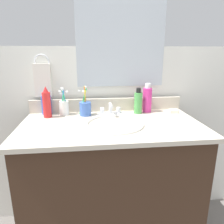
{
  "coord_description": "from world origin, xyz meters",
  "views": [
    {
      "loc": [
        -0.13,
        -1.15,
        1.26
      ],
      "look_at": [
        0.0,
        0.0,
        0.93
      ],
      "focal_mm": 33.8,
      "sensor_mm": 36.0,
      "label": 1
    }
  ],
  "objects_px": {
    "bottle_toner_green": "(138,102)",
    "soap_bar": "(173,111)",
    "hand_towel": "(43,80)",
    "cup_white_ceramic": "(64,107)",
    "bottle_spray_red": "(47,103)",
    "bottle_shampoo_blue": "(47,104)",
    "cup_blue_plastic": "(85,108)",
    "faucet": "(110,111)",
    "bottle_soap_pink": "(147,99)"
  },
  "relations": [
    {
      "from": "bottle_shampoo_blue",
      "to": "bottle_spray_red",
      "type": "height_order",
      "value": "bottle_spray_red"
    },
    {
      "from": "soap_bar",
      "to": "cup_blue_plastic",
      "type": "bearing_deg",
      "value": 178.81
    },
    {
      "from": "bottle_soap_pink",
      "to": "cup_white_ceramic",
      "type": "xyz_separation_m",
      "value": [
        -0.56,
        -0.01,
        -0.04
      ]
    },
    {
      "from": "hand_towel",
      "to": "bottle_spray_red",
      "type": "distance_m",
      "value": 0.18
    },
    {
      "from": "hand_towel",
      "to": "cup_white_ceramic",
      "type": "height_order",
      "value": "hand_towel"
    },
    {
      "from": "hand_towel",
      "to": "bottle_toner_green",
      "type": "xyz_separation_m",
      "value": [
        0.63,
        -0.1,
        -0.14
      ]
    },
    {
      "from": "bottle_soap_pink",
      "to": "cup_blue_plastic",
      "type": "xyz_separation_m",
      "value": [
        -0.42,
        -0.04,
        -0.04
      ]
    },
    {
      "from": "faucet",
      "to": "bottle_soap_pink",
      "type": "height_order",
      "value": "bottle_soap_pink"
    },
    {
      "from": "bottle_soap_pink",
      "to": "bottle_toner_green",
      "type": "relative_size",
      "value": 1.15
    },
    {
      "from": "bottle_shampoo_blue",
      "to": "faucet",
      "type": "bearing_deg",
      "value": -8.51
    },
    {
      "from": "bottle_spray_red",
      "to": "bottle_soap_pink",
      "type": "height_order",
      "value": "bottle_spray_red"
    },
    {
      "from": "faucet",
      "to": "bottle_spray_red",
      "type": "bearing_deg",
      "value": -179.07
    },
    {
      "from": "bottle_spray_red",
      "to": "bottle_toner_green",
      "type": "xyz_separation_m",
      "value": [
        0.59,
        0.03,
        -0.01
      ]
    },
    {
      "from": "bottle_toner_green",
      "to": "soap_bar",
      "type": "height_order",
      "value": "bottle_toner_green"
    },
    {
      "from": "bottle_shampoo_blue",
      "to": "cup_white_ceramic",
      "type": "xyz_separation_m",
      "value": [
        0.12,
        -0.02,
        -0.01
      ]
    },
    {
      "from": "bottle_toner_green",
      "to": "cup_blue_plastic",
      "type": "distance_m",
      "value": 0.36
    },
    {
      "from": "hand_towel",
      "to": "bottle_toner_green",
      "type": "height_order",
      "value": "hand_towel"
    },
    {
      "from": "bottle_spray_red",
      "to": "cup_blue_plastic",
      "type": "height_order",
      "value": "bottle_spray_red"
    },
    {
      "from": "bottle_soap_pink",
      "to": "soap_bar",
      "type": "height_order",
      "value": "bottle_soap_pink"
    },
    {
      "from": "cup_blue_plastic",
      "to": "bottle_shampoo_blue",
      "type": "bearing_deg",
      "value": 167.74
    },
    {
      "from": "bottle_toner_green",
      "to": "soap_bar",
      "type": "distance_m",
      "value": 0.25
    },
    {
      "from": "bottle_shampoo_blue",
      "to": "bottle_soap_pink",
      "type": "height_order",
      "value": "bottle_soap_pink"
    },
    {
      "from": "faucet",
      "to": "hand_towel",
      "type": "bearing_deg",
      "value": 164.83
    },
    {
      "from": "hand_towel",
      "to": "bottle_soap_pink",
      "type": "distance_m",
      "value": 0.72
    },
    {
      "from": "faucet",
      "to": "bottle_spray_red",
      "type": "height_order",
      "value": "bottle_spray_red"
    },
    {
      "from": "hand_towel",
      "to": "bottle_spray_red",
      "type": "height_order",
      "value": "hand_towel"
    },
    {
      "from": "soap_bar",
      "to": "bottle_soap_pink",
      "type": "bearing_deg",
      "value": 163.4
    },
    {
      "from": "bottle_spray_red",
      "to": "bottle_soap_pink",
      "type": "bearing_deg",
      "value": 4.58
    },
    {
      "from": "bottle_shampoo_blue",
      "to": "bottle_spray_red",
      "type": "bearing_deg",
      "value": -77.3
    },
    {
      "from": "bottle_shampoo_blue",
      "to": "bottle_toner_green",
      "type": "distance_m",
      "value": 0.61
    },
    {
      "from": "bottle_spray_red",
      "to": "bottle_toner_green",
      "type": "height_order",
      "value": "bottle_spray_red"
    },
    {
      "from": "faucet",
      "to": "soap_bar",
      "type": "bearing_deg",
      "value": -0.67
    },
    {
      "from": "faucet",
      "to": "cup_white_ceramic",
      "type": "xyz_separation_m",
      "value": [
        -0.3,
        0.04,
        0.02
      ]
    },
    {
      "from": "hand_towel",
      "to": "bottle_shampoo_blue",
      "type": "relative_size",
      "value": 1.45
    },
    {
      "from": "bottle_spray_red",
      "to": "cup_white_ceramic",
      "type": "distance_m",
      "value": 0.12
    },
    {
      "from": "bottle_shampoo_blue",
      "to": "soap_bar",
      "type": "height_order",
      "value": "bottle_shampoo_blue"
    },
    {
      "from": "hand_towel",
      "to": "faucet",
      "type": "height_order",
      "value": "hand_towel"
    },
    {
      "from": "soap_bar",
      "to": "cup_white_ceramic",
      "type": "bearing_deg",
      "value": 176.55
    },
    {
      "from": "bottle_spray_red",
      "to": "cup_white_ceramic",
      "type": "relative_size",
      "value": 1.09
    },
    {
      "from": "faucet",
      "to": "cup_blue_plastic",
      "type": "relative_size",
      "value": 0.82
    },
    {
      "from": "bottle_soap_pink",
      "to": "cup_white_ceramic",
      "type": "relative_size",
      "value": 1.09
    },
    {
      "from": "faucet",
      "to": "bottle_spray_red",
      "type": "distance_m",
      "value": 0.41
    },
    {
      "from": "bottle_shampoo_blue",
      "to": "cup_white_ceramic",
      "type": "bearing_deg",
      "value": -11.42
    },
    {
      "from": "hand_towel",
      "to": "cup_blue_plastic",
      "type": "height_order",
      "value": "hand_towel"
    },
    {
      "from": "cup_white_ceramic",
      "to": "soap_bar",
      "type": "distance_m",
      "value": 0.74
    },
    {
      "from": "faucet",
      "to": "cup_blue_plastic",
      "type": "xyz_separation_m",
      "value": [
        -0.16,
        0.01,
        0.02
      ]
    },
    {
      "from": "hand_towel",
      "to": "cup_white_ceramic",
      "type": "relative_size",
      "value": 1.2
    },
    {
      "from": "bottle_spray_red",
      "to": "soap_bar",
      "type": "bearing_deg",
      "value": 0.1
    },
    {
      "from": "bottle_spray_red",
      "to": "cup_blue_plastic",
      "type": "bearing_deg",
      "value": 3.34
    },
    {
      "from": "hand_towel",
      "to": "cup_white_ceramic",
      "type": "bearing_deg",
      "value": -30.33
    }
  ]
}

